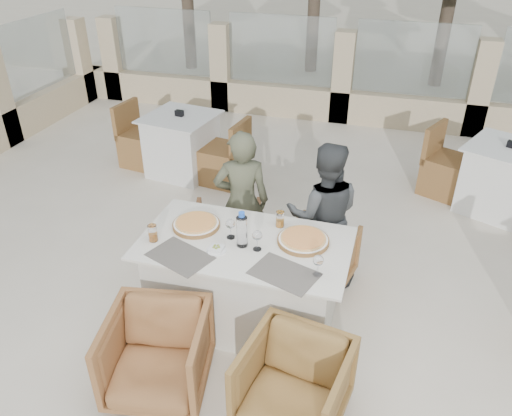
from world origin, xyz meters
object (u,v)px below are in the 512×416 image
(wine_glass_centre, at_px, (231,228))
(diner_left, at_px, (242,202))
(wine_glass_corner, at_px, (318,264))
(beer_glass_left, at_px, (153,233))
(olive_dish, at_px, (216,248))
(armchair_near_left, at_px, (157,354))
(armchair_far_left, at_px, (229,237))
(armchair_far_right, at_px, (319,256))
(pizza_right, at_px, (303,240))
(bg_table_b, at_px, (502,180))
(beer_glass_right, at_px, (280,219))
(bg_table_a, at_px, (182,145))
(water_bottle, at_px, (242,229))
(armchair_near_right, at_px, (294,386))
(diner_right, at_px, (323,215))
(wine_glass_near, at_px, (257,239))
(pizza_left, at_px, (196,224))
(dining_table, at_px, (245,282))

(wine_glass_centre, xyz_separation_m, diner_left, (-0.13, 0.68, -0.18))
(wine_glass_corner, bearing_deg, beer_glass_left, 177.29)
(olive_dish, relative_size, armchair_near_left, 0.16)
(armchair_far_left, height_order, armchair_far_right, armchair_far_left)
(pizza_right, bearing_deg, bg_table_b, 53.18)
(armchair_far_left, height_order, diner_left, diner_left)
(beer_glass_right, height_order, olive_dish, beer_glass_right)
(diner_left, relative_size, bg_table_a, 0.83)
(water_bottle, distance_m, diner_left, 0.82)
(water_bottle, height_order, beer_glass_left, water_bottle)
(armchair_near_right, height_order, bg_table_a, bg_table_a)
(armchair_far_right, relative_size, diner_right, 0.45)
(wine_glass_near, bearing_deg, bg_table_a, 125.19)
(beer_glass_left, height_order, bg_table_b, beer_glass_left)
(pizza_left, bearing_deg, bg_table_b, 42.18)
(pizza_left, xyz_separation_m, wine_glass_near, (0.55, -0.16, 0.07))
(olive_dish, height_order, diner_right, diner_right)
(bg_table_b, bearing_deg, dining_table, -106.67)
(armchair_far_left, xyz_separation_m, diner_right, (0.87, 0.03, 0.38))
(wine_glass_centre, bearing_deg, diner_left, 100.91)
(diner_right, bearing_deg, wine_glass_near, 53.73)
(water_bottle, bearing_deg, armchair_near_left, -114.85)
(armchair_far_left, bearing_deg, wine_glass_near, 106.78)
(pizza_right, bearing_deg, armchair_far_left, 145.19)
(water_bottle, xyz_separation_m, beer_glass_right, (0.21, 0.34, -0.08))
(wine_glass_centre, height_order, armchair_far_left, wine_glass_centre)
(armchair_near_right, xyz_separation_m, bg_table_b, (1.60, 3.29, 0.08))
(beer_glass_left, distance_m, diner_left, 0.99)
(dining_table, xyz_separation_m, armchair_far_right, (0.48, 0.66, -0.11))
(dining_table, bearing_deg, bg_table_a, 124.00)
(wine_glass_corner, relative_size, armchair_near_right, 0.28)
(beer_glass_left, relative_size, armchair_far_right, 0.23)
(pizza_left, bearing_deg, beer_glass_right, 16.95)
(wine_glass_corner, distance_m, olive_dish, 0.77)
(armchair_near_left, relative_size, diner_left, 0.51)
(armchair_near_right, bearing_deg, dining_table, 135.10)
(dining_table, bearing_deg, diner_left, 109.68)
(olive_dish, xyz_separation_m, bg_table_b, (2.35, 2.64, -0.41))
(pizza_left, xyz_separation_m, wine_glass_corner, (1.04, -0.33, 0.07))
(wine_glass_corner, height_order, olive_dish, wine_glass_corner)
(dining_table, distance_m, water_bottle, 0.53)
(dining_table, bearing_deg, armchair_near_left, -114.07)
(wine_glass_near, distance_m, olive_dish, 0.31)
(beer_glass_right, xyz_separation_m, olive_dish, (-0.37, -0.46, -0.04))
(armchair_far_right, relative_size, diner_left, 0.44)
(olive_dish, xyz_separation_m, armchair_far_left, (-0.22, 0.85, -0.50))
(wine_glass_corner, height_order, armchair_far_right, wine_glass_corner)
(armchair_near_right, bearing_deg, bg_table_a, 133.98)
(pizza_left, bearing_deg, beer_glass_left, -130.92)
(armchair_near_right, bearing_deg, wine_glass_centre, 139.39)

